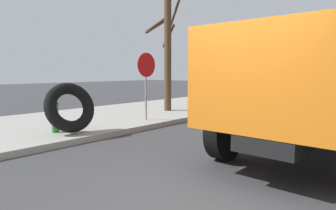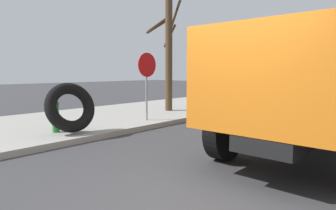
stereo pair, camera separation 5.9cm
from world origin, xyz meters
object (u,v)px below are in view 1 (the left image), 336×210
stop_sign (146,74)px  bare_tree (167,50)px  dump_truck_orange (331,76)px  loose_tire (70,107)px  fire_hydrant (55,115)px

stop_sign → bare_tree: bearing=25.9°
dump_truck_orange → bare_tree: 6.36m
loose_tire → fire_hydrant: bearing=120.3°
loose_tire → bare_tree: 5.32m
stop_sign → fire_hydrant: bearing=172.3°
loose_tire → bare_tree: bare_tree is taller
dump_truck_orange → bare_tree: size_ratio=1.55×
fire_hydrant → stop_sign: (2.88, -0.39, 1.04)m
stop_sign → bare_tree: (2.24, 1.09, 0.92)m
stop_sign → dump_truck_orange: 5.13m
dump_truck_orange → bare_tree: bare_tree is taller
loose_tire → dump_truck_orange: size_ratio=0.18×
fire_hydrant → dump_truck_orange: bearing=-55.2°
loose_tire → stop_sign: bearing=-0.4°
stop_sign → dump_truck_orange: (0.90, -5.05, -0.02)m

